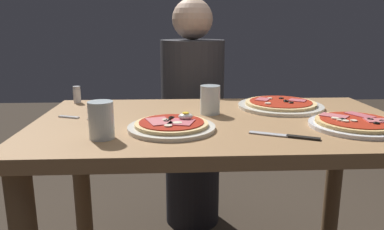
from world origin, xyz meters
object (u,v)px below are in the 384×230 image
(dining_table, at_px, (219,155))
(water_glass_near, at_px, (101,123))
(pizza_across_left, at_px, (280,105))
(fork, at_px, (76,118))
(pizza_across_right, at_px, (356,124))
(water_glass_far, at_px, (210,102))
(knife, at_px, (289,136))
(salt_shaker, at_px, (77,95))
(diner_person, at_px, (192,122))
(pizza_foreground, at_px, (172,126))

(dining_table, relative_size, water_glass_near, 11.76)
(pizza_across_left, bearing_deg, fork, -169.90)
(dining_table, height_order, pizza_across_right, pizza_across_right)
(pizza_across_left, relative_size, pizza_across_right, 1.13)
(water_glass_far, bearing_deg, dining_table, -72.90)
(knife, bearing_deg, dining_table, 128.33)
(pizza_across_right, distance_m, water_glass_near, 0.76)
(water_glass_near, bearing_deg, dining_table, 29.11)
(knife, bearing_deg, salt_shaker, 144.10)
(pizza_across_left, distance_m, pizza_across_right, 0.33)
(dining_table, height_order, salt_shaker, salt_shaker)
(fork, bearing_deg, pizza_across_right, -10.23)
(dining_table, xyz_separation_m, knife, (0.17, -0.21, 0.13))
(knife, distance_m, diner_person, 0.94)
(water_glass_far, height_order, salt_shaker, water_glass_far)
(pizza_foreground, height_order, water_glass_far, water_glass_far)
(pizza_across_right, height_order, water_glass_far, water_glass_far)
(pizza_across_left, distance_m, salt_shaker, 0.80)
(pizza_foreground, height_order, water_glass_near, water_glass_near)
(pizza_across_right, distance_m, diner_person, 0.94)
(pizza_foreground, bearing_deg, pizza_across_left, 34.81)
(pizza_across_right, xyz_separation_m, water_glass_far, (-0.43, 0.20, 0.03))
(pizza_across_left, xyz_separation_m, water_glass_near, (-0.60, -0.36, 0.03))
(pizza_foreground, bearing_deg, salt_shaker, 132.35)
(water_glass_far, height_order, knife, water_glass_far)
(salt_shaker, height_order, diner_person, diner_person)
(pizza_across_left, distance_m, water_glass_near, 0.70)
(salt_shaker, bearing_deg, dining_table, -29.13)
(water_glass_far, distance_m, diner_person, 0.64)
(pizza_across_right, xyz_separation_m, water_glass_near, (-0.75, -0.07, 0.03))
(pizza_foreground, height_order, pizza_across_right, pizza_foreground)
(water_glass_near, bearing_deg, fork, 119.08)
(pizza_across_right, xyz_separation_m, fork, (-0.88, 0.16, -0.01))
(water_glass_near, height_order, knife, water_glass_near)
(knife, bearing_deg, diner_person, 104.02)
(pizza_across_right, xyz_separation_m, knife, (-0.24, -0.09, -0.01))
(water_glass_far, relative_size, knife, 0.54)
(knife, bearing_deg, fork, 158.96)
(water_glass_near, xyz_separation_m, salt_shaker, (-0.19, 0.50, -0.01))
(dining_table, bearing_deg, diner_person, 94.68)
(pizza_foreground, distance_m, pizza_across_right, 0.56)
(pizza_foreground, bearing_deg, dining_table, 36.37)
(water_glass_near, bearing_deg, knife, -1.72)
(pizza_foreground, relative_size, water_glass_near, 2.54)
(fork, xyz_separation_m, salt_shaker, (-0.06, 0.26, 0.03))
(knife, bearing_deg, pizza_across_left, 77.37)
(salt_shaker, bearing_deg, water_glass_near, -69.03)
(water_glass_near, distance_m, fork, 0.27)
(diner_person, bearing_deg, pizza_across_right, 119.77)
(pizza_foreground, xyz_separation_m, pizza_across_left, (0.41, 0.29, -0.00))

